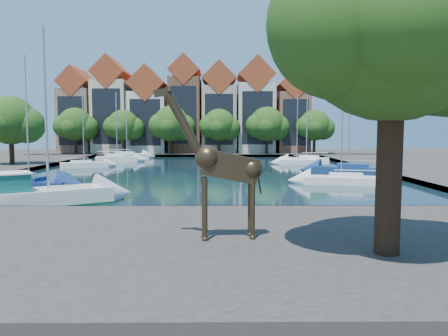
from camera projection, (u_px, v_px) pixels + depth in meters
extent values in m
plane|color=#38332B|center=(180.00, 215.00, 23.01)|extent=(160.00, 160.00, 0.00)
cube|color=black|center=(200.00, 171.00, 46.91)|extent=(38.00, 50.00, 0.08)
cube|color=#44413B|center=(162.00, 245.00, 16.02)|extent=(50.00, 14.00, 0.50)
cube|color=#44413B|center=(208.00, 153.00, 78.77)|extent=(60.00, 16.00, 0.50)
cube|color=#44413B|center=(431.00, 169.00, 47.14)|extent=(14.00, 52.00, 0.50)
cylinder|color=#332114|center=(389.00, 169.00, 13.83)|extent=(0.80, 0.80, 5.50)
sphere|color=#2A4F16|center=(394.00, 18.00, 13.43)|extent=(6.40, 6.40, 6.40)
sphere|color=#2A4F16|center=(340.00, 25.00, 13.04)|extent=(4.48, 4.48, 4.48)
cube|color=#8B664B|center=(80.00, 121.00, 78.05)|extent=(5.39, 9.00, 11.00)
cube|color=brown|center=(78.00, 83.00, 77.47)|extent=(5.44, 9.18, 5.44)
cube|color=black|center=(71.00, 121.00, 73.59)|extent=(4.40, 0.05, 8.25)
cube|color=beige|center=(113.00, 117.00, 78.04)|extent=(5.88, 9.00, 12.50)
cube|color=brown|center=(112.00, 74.00, 77.38)|extent=(5.94, 9.18, 5.94)
cube|color=black|center=(107.00, 116.00, 73.58)|extent=(4.80, 0.05, 9.38)
cube|color=silver|center=(149.00, 123.00, 78.19)|extent=(6.37, 9.00, 10.50)
cube|color=brown|center=(149.00, 85.00, 77.61)|extent=(6.43, 9.18, 6.43)
cube|color=black|center=(145.00, 122.00, 73.73)|extent=(5.20, 0.05, 7.88)
cube|color=brown|center=(186.00, 116.00, 78.15)|extent=(5.39, 9.00, 13.00)
cube|color=brown|center=(185.00, 72.00, 77.47)|extent=(5.44, 9.18, 5.44)
cube|color=black|center=(184.00, 115.00, 73.68)|extent=(4.40, 0.05, 9.75)
cube|color=tan|center=(219.00, 120.00, 78.27)|extent=(5.88, 9.00, 11.50)
cube|color=brown|center=(219.00, 80.00, 77.65)|extent=(5.94, 9.18, 5.94)
cube|color=black|center=(219.00, 119.00, 73.81)|extent=(4.80, 0.05, 8.62)
cube|color=beige|center=(255.00, 119.00, 78.31)|extent=(6.37, 9.00, 12.00)
cube|color=brown|center=(256.00, 77.00, 77.66)|extent=(6.43, 9.18, 6.43)
cube|color=black|center=(257.00, 118.00, 73.85)|extent=(5.20, 0.05, 9.00)
cube|color=brown|center=(291.00, 123.00, 78.44)|extent=(5.39, 9.00, 10.50)
cube|color=brown|center=(292.00, 86.00, 77.87)|extent=(5.44, 9.18, 5.44)
cube|color=black|center=(296.00, 122.00, 73.97)|extent=(4.40, 0.05, 7.88)
cylinder|color=#332114|center=(76.00, 144.00, 72.92)|extent=(0.50, 0.50, 3.20)
sphere|color=#203D12|center=(75.00, 124.00, 72.64)|extent=(5.60, 5.60, 5.60)
sphere|color=#203D12|center=(86.00, 128.00, 73.00)|extent=(4.20, 4.20, 4.20)
sphere|color=#203D12|center=(65.00, 126.00, 72.25)|extent=(3.92, 3.92, 3.92)
cylinder|color=#332114|center=(124.00, 144.00, 73.00)|extent=(0.50, 0.50, 3.20)
sphere|color=#203D12|center=(123.00, 125.00, 72.72)|extent=(5.20, 5.20, 5.20)
sphere|color=#203D12|center=(133.00, 128.00, 73.08)|extent=(3.90, 3.90, 3.90)
sphere|color=#203D12|center=(114.00, 127.00, 72.33)|extent=(3.64, 3.64, 3.64)
cylinder|color=#332114|center=(171.00, 144.00, 73.08)|extent=(0.50, 0.50, 3.20)
sphere|color=#203D12|center=(171.00, 124.00, 72.78)|extent=(6.00, 6.00, 6.00)
sphere|color=#203D12|center=(182.00, 127.00, 73.15)|extent=(4.50, 4.50, 4.50)
sphere|color=#203D12|center=(161.00, 126.00, 72.39)|extent=(4.20, 4.20, 4.20)
cylinder|color=#332114|center=(219.00, 144.00, 73.15)|extent=(0.50, 0.50, 3.20)
sphere|color=#203D12|center=(219.00, 125.00, 72.87)|extent=(5.40, 5.40, 5.40)
sphere|color=#203D12|center=(229.00, 128.00, 73.23)|extent=(4.05, 4.05, 4.05)
sphere|color=#203D12|center=(210.00, 126.00, 72.48)|extent=(3.78, 3.78, 3.78)
cylinder|color=#332114|center=(267.00, 144.00, 73.23)|extent=(0.50, 0.50, 3.20)
sphere|color=#203D12|center=(267.00, 124.00, 72.94)|extent=(5.80, 5.80, 5.80)
sphere|color=#203D12|center=(277.00, 128.00, 73.30)|extent=(4.35, 4.35, 4.35)
sphere|color=#203D12|center=(257.00, 126.00, 72.55)|extent=(4.06, 4.06, 4.06)
cylinder|color=#332114|center=(314.00, 144.00, 73.31)|extent=(0.50, 0.50, 3.20)
sphere|color=#203D12|center=(314.00, 125.00, 73.03)|extent=(5.20, 5.20, 5.20)
sphere|color=#203D12|center=(323.00, 128.00, 73.39)|extent=(3.90, 3.90, 3.90)
sphere|color=#203D12|center=(306.00, 127.00, 72.64)|extent=(3.64, 3.64, 3.64)
cylinder|color=#332114|center=(12.00, 150.00, 50.50)|extent=(0.54, 0.54, 3.40)
sphere|color=#203D12|center=(10.00, 120.00, 50.21)|extent=(5.60, 5.60, 5.60)
sphere|color=#203D12|center=(26.00, 125.00, 50.57)|extent=(4.20, 4.20, 4.20)
cylinder|color=#332819|center=(205.00, 209.00, 15.61)|extent=(0.17, 0.17, 2.27)
cylinder|color=#332819|center=(204.00, 207.00, 16.08)|extent=(0.17, 0.17, 2.27)
cylinder|color=#332819|center=(253.00, 208.00, 15.84)|extent=(0.17, 0.17, 2.27)
cylinder|color=#332819|center=(250.00, 206.00, 16.31)|extent=(0.17, 0.17, 2.27)
cube|color=#332819|center=(230.00, 166.00, 15.83)|extent=(2.26, 0.86, 1.33)
cylinder|color=#332819|center=(185.00, 126.00, 15.49)|extent=(1.48, 0.50, 2.35)
cube|color=#332819|center=(162.00, 92.00, 15.29)|extent=(0.65, 0.27, 0.36)
cube|color=silver|center=(29.00, 197.00, 24.86)|extent=(9.11, 7.09, 1.21)
cylinder|color=#B2B2B7|center=(46.00, 109.00, 25.00)|extent=(0.15, 0.15, 9.34)
cube|color=navy|center=(29.00, 184.00, 32.31)|extent=(7.02, 3.70, 0.84)
cube|color=navy|center=(29.00, 180.00, 32.28)|extent=(3.20, 2.22, 0.47)
cylinder|color=#B2B2B7|center=(27.00, 118.00, 31.89)|extent=(0.11, 0.11, 9.17)
cube|color=white|center=(84.00, 164.00, 51.09)|extent=(5.69, 3.68, 0.78)
cube|color=white|center=(84.00, 162.00, 51.07)|extent=(2.67, 2.07, 0.44)
cylinder|color=#B2B2B7|center=(83.00, 124.00, 50.69)|extent=(0.10, 0.10, 8.82)
cube|color=white|center=(117.00, 158.00, 59.98)|extent=(5.82, 2.62, 1.02)
cube|color=white|center=(117.00, 156.00, 59.95)|extent=(2.61, 1.66, 0.57)
cylinder|color=#B2B2B7|center=(117.00, 124.00, 59.58)|extent=(0.14, 0.14, 8.68)
cube|color=white|center=(127.00, 155.00, 66.68)|extent=(6.59, 4.60, 0.99)
cube|color=white|center=(127.00, 153.00, 66.65)|extent=(3.12, 2.53, 0.55)
cylinder|color=#B2B2B7|center=(126.00, 126.00, 66.28)|extent=(0.13, 0.13, 8.47)
cube|color=white|center=(341.00, 179.00, 35.49)|extent=(6.30, 3.25, 0.80)
cube|color=white|center=(341.00, 176.00, 35.47)|extent=(2.86, 1.96, 0.44)
cylinder|color=#B2B2B7|center=(342.00, 129.00, 35.14)|extent=(0.11, 0.11, 7.64)
cube|color=navy|center=(348.00, 169.00, 43.61)|extent=(7.27, 4.81, 0.94)
cube|color=navy|center=(348.00, 166.00, 43.58)|extent=(3.42, 2.69, 0.52)
cylinder|color=#B2B2B7|center=(350.00, 110.00, 43.10)|extent=(0.13, 0.13, 11.24)
cube|color=white|center=(297.00, 161.00, 55.89)|extent=(4.77, 1.70, 0.79)
cube|color=white|center=(297.00, 159.00, 55.87)|extent=(2.09, 1.18, 0.44)
cylinder|color=#B2B2B7|center=(297.00, 127.00, 55.51)|extent=(0.11, 0.11, 8.34)
cube|color=white|center=(306.00, 160.00, 57.05)|extent=(6.13, 3.28, 1.00)
cube|color=white|center=(306.00, 157.00, 57.02)|extent=(2.80, 1.96, 0.56)
cylinder|color=#B2B2B7|center=(307.00, 123.00, 56.63)|extent=(0.13, 0.13, 9.07)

